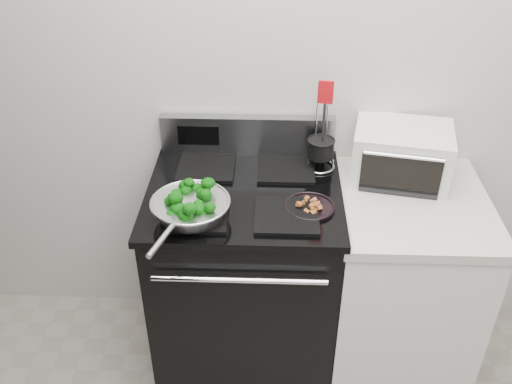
{
  "coord_description": "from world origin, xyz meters",
  "views": [
    {
      "loc": [
        -0.18,
        -0.5,
        2.23
      ],
      "look_at": [
        -0.25,
        1.36,
        0.98
      ],
      "focal_mm": 40.0,
      "sensor_mm": 36.0,
      "label": 1
    }
  ],
  "objects_px": {
    "toaster_oven": "(401,154)",
    "bacon_plate": "(310,205)",
    "gas_range": "(245,276)",
    "utensil_holder": "(320,153)",
    "skillet": "(190,207)"
  },
  "relations": [
    {
      "from": "bacon_plate",
      "to": "toaster_oven",
      "type": "height_order",
      "value": "toaster_oven"
    },
    {
      "from": "toaster_oven",
      "to": "utensil_holder",
      "type": "bearing_deg",
      "value": -171.99
    },
    {
      "from": "gas_range",
      "to": "bacon_plate",
      "type": "height_order",
      "value": "gas_range"
    },
    {
      "from": "skillet",
      "to": "utensil_holder",
      "type": "bearing_deg",
      "value": 54.69
    },
    {
      "from": "gas_range",
      "to": "utensil_holder",
      "type": "height_order",
      "value": "utensil_holder"
    },
    {
      "from": "skillet",
      "to": "toaster_oven",
      "type": "xyz_separation_m",
      "value": [
        0.84,
        0.37,
        0.03
      ]
    },
    {
      "from": "utensil_holder",
      "to": "toaster_oven",
      "type": "xyz_separation_m",
      "value": [
        0.34,
        -0.02,
        0.01
      ]
    },
    {
      "from": "gas_range",
      "to": "bacon_plate",
      "type": "xyz_separation_m",
      "value": [
        0.26,
        -0.11,
        0.48
      ]
    },
    {
      "from": "bacon_plate",
      "to": "utensil_holder",
      "type": "distance_m",
      "value": 0.32
    },
    {
      "from": "gas_range",
      "to": "utensil_holder",
      "type": "relative_size",
      "value": 2.8
    },
    {
      "from": "gas_range",
      "to": "bacon_plate",
      "type": "distance_m",
      "value": 0.56
    },
    {
      "from": "toaster_oven",
      "to": "bacon_plate",
      "type": "bearing_deg",
      "value": -132.77
    },
    {
      "from": "gas_range",
      "to": "skillet",
      "type": "relative_size",
      "value": 2.43
    },
    {
      "from": "utensil_holder",
      "to": "toaster_oven",
      "type": "height_order",
      "value": "utensil_holder"
    },
    {
      "from": "gas_range",
      "to": "utensil_holder",
      "type": "distance_m",
      "value": 0.65
    }
  ]
}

